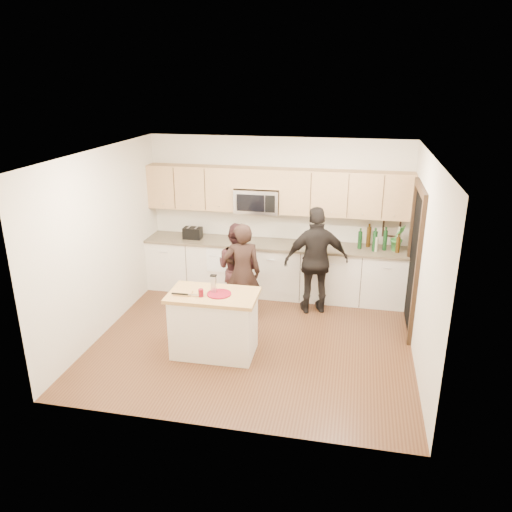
% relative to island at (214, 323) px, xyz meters
% --- Properties ---
extents(floor, '(4.50, 4.50, 0.00)m').
position_rel_island_xyz_m(floor, '(0.46, 0.47, -0.45)').
color(floor, '#58341E').
rests_on(floor, ground).
extents(room_shell, '(4.52, 4.02, 2.71)m').
position_rel_island_xyz_m(room_shell, '(0.46, 0.47, 1.28)').
color(room_shell, beige).
rests_on(room_shell, ground).
extents(back_cabinetry, '(4.50, 0.66, 0.94)m').
position_rel_island_xyz_m(back_cabinetry, '(0.46, 2.16, 0.02)').
color(back_cabinetry, silver).
rests_on(back_cabinetry, ground).
extents(upper_cabinetry, '(4.50, 0.33, 0.75)m').
position_rel_island_xyz_m(upper_cabinetry, '(0.49, 2.31, 1.39)').
color(upper_cabinetry, tan).
rests_on(upper_cabinetry, ground).
extents(microwave, '(0.76, 0.41, 0.40)m').
position_rel_island_xyz_m(microwave, '(0.15, 2.27, 1.20)').
color(microwave, silver).
rests_on(microwave, ground).
extents(doorway, '(0.06, 1.25, 2.20)m').
position_rel_island_xyz_m(doorway, '(2.69, 1.37, 0.70)').
color(doorway, black).
rests_on(doorway, ground).
extents(framed_picture, '(0.30, 0.03, 0.38)m').
position_rel_island_xyz_m(framed_picture, '(2.41, 2.46, 0.83)').
color(framed_picture, black).
rests_on(framed_picture, ground).
extents(dish_towel, '(0.34, 0.60, 0.48)m').
position_rel_island_xyz_m(dish_towel, '(-0.49, 1.97, 0.35)').
color(dish_towel, white).
rests_on(dish_towel, ground).
extents(island, '(1.21, 0.72, 0.90)m').
position_rel_island_xyz_m(island, '(0.00, 0.00, 0.00)').
color(island, silver).
rests_on(island, ground).
extents(red_plate, '(0.33, 0.33, 0.02)m').
position_rel_island_xyz_m(red_plate, '(0.09, -0.01, 0.45)').
color(red_plate, maroon).
rests_on(red_plate, island).
extents(box_grater, '(0.08, 0.06, 0.24)m').
position_rel_island_xyz_m(box_grater, '(0.00, 0.03, 0.59)').
color(box_grater, silver).
rests_on(box_grater, red_plate).
extents(drink_glass, '(0.07, 0.07, 0.10)m').
position_rel_island_xyz_m(drink_glass, '(-0.13, -0.12, 0.50)').
color(drink_glass, maroon).
rests_on(drink_glass, island).
extents(cutting_board, '(0.23, 0.19, 0.02)m').
position_rel_island_xyz_m(cutting_board, '(-0.39, -0.09, 0.46)').
color(cutting_board, '#B1884A').
rests_on(cutting_board, island).
extents(tongs, '(0.23, 0.03, 0.02)m').
position_rel_island_xyz_m(tongs, '(-0.41, -0.16, 0.47)').
color(tongs, black).
rests_on(tongs, cutting_board).
extents(knife, '(0.18, 0.02, 0.01)m').
position_rel_island_xyz_m(knife, '(-0.23, -0.14, 0.47)').
color(knife, silver).
rests_on(knife, cutting_board).
extents(toaster, '(0.32, 0.20, 0.20)m').
position_rel_island_xyz_m(toaster, '(-0.99, 2.14, 0.59)').
color(toaster, black).
rests_on(toaster, back_cabinetry).
extents(bottle_cluster, '(0.69, 0.29, 0.40)m').
position_rel_island_xyz_m(bottle_cluster, '(2.23, 2.17, 0.67)').
color(bottle_cluster, black).
rests_on(bottle_cluster, back_cabinetry).
extents(orchid, '(0.30, 0.28, 0.44)m').
position_rel_island_xyz_m(orchid, '(2.51, 2.19, 0.71)').
color(orchid, '#2E732F').
rests_on(orchid, back_cabinetry).
extents(woman_left, '(0.66, 0.52, 1.58)m').
position_rel_island_xyz_m(woman_left, '(0.15, 1.07, 0.34)').
color(woman_left, black).
rests_on(woman_left, ground).
extents(woman_center, '(0.89, 0.80, 1.50)m').
position_rel_island_xyz_m(woman_center, '(0.01, 1.35, 0.29)').
color(woman_center, black).
rests_on(woman_center, ground).
extents(woman_right, '(1.11, 0.71, 1.76)m').
position_rel_island_xyz_m(woman_right, '(1.24, 1.60, 0.42)').
color(woman_right, black).
rests_on(woman_right, ground).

